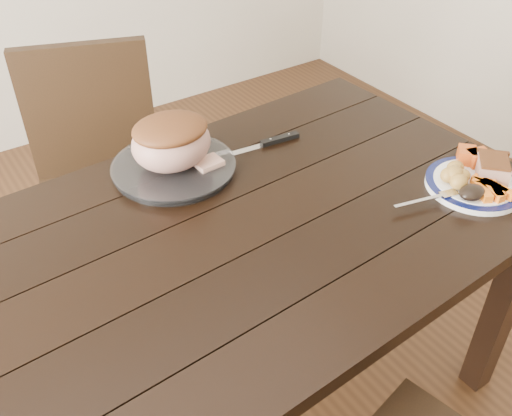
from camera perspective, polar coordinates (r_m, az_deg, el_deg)
dining_table at (r=1.38m, az=-3.23°, el=-5.44°), size 1.64×0.97×0.75m
chair_far at (r=1.99m, az=-15.38°, el=3.38°), size 0.54×0.55×0.93m
dinner_plate at (r=1.56m, az=20.95°, el=2.18°), size 0.24×0.24×0.02m
plate_rim at (r=1.55m, az=21.02°, el=2.43°), size 0.24×0.24×0.02m
serving_platter at (r=1.53m, az=-8.20°, el=3.96°), size 0.32×0.32×0.02m
pork_slice at (r=1.58m, az=22.55°, el=3.71°), size 0.12×0.12×0.04m
roasted_potatoes at (r=1.52m, az=19.31°, el=3.15°), size 0.09×0.09×0.04m
carrot_batons at (r=1.52m, az=22.42°, el=1.78°), size 0.08×0.11×0.02m
pumpkin_wedges at (r=1.61m, az=20.82°, el=4.84°), size 0.08×0.09×0.04m
dark_mushroom at (r=1.48m, az=20.79°, el=1.47°), size 0.07×0.05×0.03m
fork at (r=1.45m, az=17.08°, el=0.91°), size 0.18×0.06×0.00m
roast_joint at (r=1.49m, az=-8.46°, el=6.42°), size 0.21×0.18×0.14m
cut_slice at (r=1.51m, az=-4.77°, el=4.46°), size 0.07×0.06×0.02m
carving_knife at (r=1.63m, az=1.18°, el=6.54°), size 0.32×0.06×0.01m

